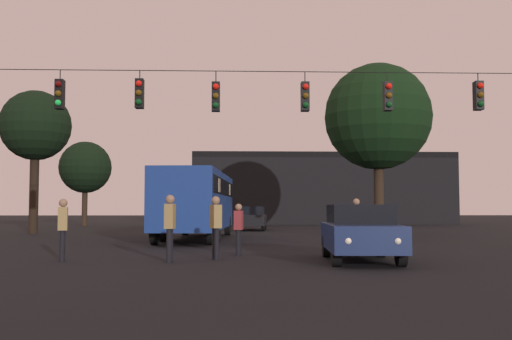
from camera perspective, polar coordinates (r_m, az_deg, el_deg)
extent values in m
plane|color=black|center=(29.36, -0.03, -6.42)|extent=(168.00, 168.00, 0.00)
cylinder|color=black|center=(19.76, 1.00, 9.36)|extent=(18.90, 0.02, 0.02)
cylinder|color=black|center=(20.48, -18.13, 8.59)|extent=(0.03, 0.03, 0.31)
cube|color=black|center=(20.36, -18.17, 6.85)|extent=(0.26, 0.32, 0.95)
sphere|color=#510A0A|center=(20.25, -18.29, 7.77)|extent=(0.20, 0.20, 0.20)
sphere|color=#5B3D0C|center=(20.19, -18.31, 6.94)|extent=(0.20, 0.20, 0.20)
sphere|color=#1EE04C|center=(20.14, -18.33, 6.10)|extent=(0.20, 0.20, 0.20)
cylinder|color=black|center=(19.94, -11.00, 8.86)|extent=(0.03, 0.03, 0.28)
cube|color=black|center=(19.82, -11.02, 7.13)|extent=(0.26, 0.32, 0.95)
sphere|color=red|center=(19.70, -11.09, 8.09)|extent=(0.20, 0.20, 0.20)
sphere|color=#5B3D0C|center=(19.64, -11.10, 7.23)|extent=(0.20, 0.20, 0.20)
sphere|color=#0C4219|center=(19.59, -11.11, 6.37)|extent=(0.20, 0.20, 0.20)
cylinder|color=black|center=(19.70, -3.83, 8.83)|extent=(0.03, 0.03, 0.36)
cube|color=black|center=(19.57, -3.84, 6.96)|extent=(0.26, 0.32, 0.95)
sphere|color=red|center=(19.45, -3.85, 7.92)|extent=(0.20, 0.20, 0.20)
sphere|color=#5B3D0C|center=(19.39, -3.86, 7.05)|extent=(0.20, 0.20, 0.20)
sphere|color=#0C4219|center=(19.34, -3.86, 6.18)|extent=(0.20, 0.20, 0.20)
cylinder|color=black|center=(19.83, 4.68, 8.79)|extent=(0.03, 0.03, 0.34)
cube|color=black|center=(19.70, 4.69, 6.96)|extent=(0.26, 0.32, 0.95)
sphere|color=red|center=(19.58, 4.75, 7.92)|extent=(0.20, 0.20, 0.20)
sphere|color=#5B3D0C|center=(19.52, 4.75, 7.06)|extent=(0.20, 0.20, 0.20)
sphere|color=#0C4219|center=(19.47, 4.75, 6.19)|extent=(0.20, 0.20, 0.20)
cylinder|color=black|center=(20.32, 12.39, 8.60)|extent=(0.03, 0.03, 0.31)
cube|color=black|center=(20.20, 12.41, 6.86)|extent=(0.26, 0.32, 0.95)
sphere|color=red|center=(20.08, 12.53, 7.79)|extent=(0.20, 0.20, 0.20)
sphere|color=#5B3D0C|center=(20.03, 12.54, 6.95)|extent=(0.20, 0.20, 0.20)
sphere|color=#0C4219|center=(19.97, 12.55, 6.10)|extent=(0.20, 0.20, 0.20)
cylinder|color=black|center=(21.27, 20.36, 8.25)|extent=(0.03, 0.03, 0.27)
cube|color=black|center=(21.15, 20.40, 6.63)|extent=(0.26, 0.32, 0.95)
sphere|color=red|center=(21.04, 20.57, 7.52)|extent=(0.20, 0.20, 0.20)
sphere|color=#5B3D0C|center=(20.99, 20.58, 6.72)|extent=(0.20, 0.20, 0.20)
sphere|color=#0C4219|center=(20.94, 20.60, 5.91)|extent=(0.20, 0.20, 0.20)
cube|color=navy|center=(27.65, -5.63, -2.94)|extent=(3.19, 11.14, 2.50)
cube|color=black|center=(27.66, -5.62, -1.68)|extent=(3.19, 10.48, 0.70)
cylinder|color=black|center=(31.74, -6.73, -5.28)|extent=(0.34, 1.02, 1.00)
cylinder|color=black|center=(31.49, -2.72, -5.31)|extent=(0.34, 1.02, 1.00)
cylinder|color=black|center=(25.66, -8.74, -5.66)|extent=(0.34, 1.02, 1.00)
cylinder|color=black|center=(25.36, -3.77, -5.72)|extent=(0.34, 1.02, 1.00)
cylinder|color=black|center=(23.72, -9.60, -5.82)|extent=(0.34, 1.02, 1.00)
cylinder|color=black|center=(23.39, -4.23, -5.90)|extent=(0.34, 1.02, 1.00)
cube|color=beige|center=(30.94, -4.85, -1.89)|extent=(2.61, 0.96, 0.56)
cube|color=beige|center=(24.94, -6.41, -1.47)|extent=(2.61, 0.96, 0.56)
cube|color=navy|center=(16.42, 9.89, -6.27)|extent=(2.09, 4.41, 0.68)
cube|color=black|center=(16.55, 9.80, -4.17)|extent=(1.74, 2.43, 0.52)
cylinder|color=black|center=(15.18, 13.64, -7.73)|extent=(0.26, 0.65, 0.64)
cylinder|color=black|center=(14.94, 7.64, -7.87)|extent=(0.26, 0.65, 0.64)
cylinder|color=black|center=(17.96, 11.79, -7.10)|extent=(0.26, 0.65, 0.64)
cylinder|color=black|center=(17.76, 6.72, -7.19)|extent=(0.26, 0.65, 0.64)
sphere|color=white|center=(14.45, 13.33, -6.60)|extent=(0.18, 0.18, 0.18)
sphere|color=white|center=(14.27, 8.76, -6.69)|extent=(0.18, 0.18, 0.18)
cube|color=black|center=(38.38, -0.43, -4.77)|extent=(2.17, 4.44, 0.68)
cube|color=black|center=(38.23, -0.44, -3.87)|extent=(1.78, 2.45, 0.52)
cylinder|color=black|center=(39.86, -1.44, -5.21)|extent=(0.27, 0.66, 0.64)
cylinder|color=black|center=(39.77, 0.83, -5.22)|extent=(0.27, 0.66, 0.64)
cylinder|color=black|center=(37.03, -1.78, -5.34)|extent=(0.27, 0.66, 0.64)
cylinder|color=black|center=(36.94, 0.67, -5.34)|extent=(0.27, 0.66, 0.64)
sphere|color=white|center=(40.52, -1.07, -4.71)|extent=(0.18, 0.18, 0.18)
sphere|color=white|center=(40.45, 0.57, -4.71)|extent=(0.18, 0.18, 0.18)
cylinder|color=black|center=(18.30, -1.63, -6.90)|extent=(0.14, 0.14, 0.77)
cylinder|color=black|center=(18.15, -1.72, -6.93)|extent=(0.14, 0.14, 0.77)
cube|color=maroon|center=(18.20, -1.67, -4.80)|extent=(0.30, 0.40, 0.58)
sphere|color=#8C6B51|center=(18.20, -1.67, -3.56)|extent=(0.21, 0.21, 0.21)
cylinder|color=black|center=(21.28, 9.48, -6.26)|extent=(0.14, 0.14, 0.87)
cylinder|color=black|center=(21.13, 9.64, -6.28)|extent=(0.14, 0.14, 0.87)
cube|color=#2D4C7F|center=(21.18, 9.54, -4.21)|extent=(0.30, 0.39, 0.65)
sphere|color=#8C6B51|center=(21.18, 9.52, -3.01)|extent=(0.24, 0.24, 0.24)
cylinder|color=black|center=(16.05, -8.28, -7.13)|extent=(0.14, 0.14, 0.88)
cylinder|color=black|center=(16.21, -8.15, -7.10)|extent=(0.14, 0.14, 0.88)
cube|color=#997F4C|center=(16.10, -8.19, -4.38)|extent=(0.28, 0.39, 0.66)
sphere|color=#8C6B51|center=(16.10, -8.17, -2.78)|extent=(0.24, 0.24, 0.24)
cylinder|color=black|center=(16.86, -3.96, -7.01)|extent=(0.14, 0.14, 0.87)
cylinder|color=black|center=(16.72, -3.77, -7.04)|extent=(0.14, 0.14, 0.87)
cube|color=#997F4C|center=(16.76, -3.86, -4.42)|extent=(0.36, 0.42, 0.65)
sphere|color=#8C6B51|center=(16.76, -3.85, -2.90)|extent=(0.24, 0.24, 0.24)
cylinder|color=black|center=(16.93, -17.96, -6.90)|extent=(0.14, 0.14, 0.83)
cylinder|color=black|center=(17.09, -17.93, -6.86)|extent=(0.14, 0.14, 0.83)
cube|color=#997F4C|center=(16.98, -17.90, -4.43)|extent=(0.31, 0.40, 0.62)
sphere|color=#8C6B51|center=(16.98, -17.87, -3.00)|extent=(0.23, 0.23, 0.23)
cube|color=black|center=(55.36, 6.06, -2.12)|extent=(22.81, 8.60, 5.72)
cube|color=black|center=(55.53, 6.04, 1.09)|extent=(22.81, 8.60, 0.50)
cylinder|color=black|center=(35.59, -20.37, -1.93)|extent=(0.50, 0.50, 4.68)
sphere|color=black|center=(35.88, -20.24, 4.00)|extent=(3.92, 3.92, 3.92)
cylinder|color=#2D2116|center=(33.25, 11.61, -2.23)|extent=(0.52, 0.52, 4.39)
sphere|color=black|center=(33.61, 11.52, 5.01)|extent=(5.84, 5.84, 5.84)
cylinder|color=#2D2116|center=(49.01, -15.99, -3.28)|extent=(0.43, 0.43, 3.20)
sphere|color=black|center=(49.12, -15.93, 0.25)|extent=(4.07, 4.07, 4.07)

